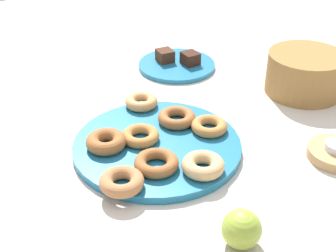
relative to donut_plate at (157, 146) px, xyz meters
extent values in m
plane|color=beige|center=(0.00, 0.00, -0.01)|extent=(2.40, 2.40, 0.00)
cylinder|color=#1E6B93|center=(0.00, 0.00, 0.00)|extent=(0.36, 0.36, 0.02)
torus|color=#B27547|center=(0.08, -0.14, 0.02)|extent=(0.12, 0.12, 0.03)
torus|color=#995B2D|center=(-0.04, 0.09, 0.02)|extent=(0.10, 0.10, 0.02)
torus|color=#995B2D|center=(0.07, -0.06, 0.02)|extent=(0.12, 0.12, 0.02)
torus|color=#BC7A3D|center=(-0.03, -0.02, 0.02)|extent=(0.11, 0.11, 0.02)
torus|color=tan|center=(0.13, 0.01, 0.02)|extent=(0.10, 0.10, 0.03)
torus|color=tan|center=(-0.15, 0.07, 0.02)|extent=(0.11, 0.11, 0.03)
torus|color=#995B2D|center=(-0.05, -0.09, 0.02)|extent=(0.09, 0.09, 0.03)
torus|color=#BC7A3D|center=(0.03, 0.12, 0.02)|extent=(0.08, 0.08, 0.02)
cylinder|color=#1E6B93|center=(-0.29, 0.30, 0.00)|extent=(0.22, 0.22, 0.01)
cube|color=#472819|center=(-0.32, 0.28, 0.02)|extent=(0.05, 0.05, 0.03)
cube|color=#381E14|center=(-0.26, 0.32, 0.02)|extent=(0.05, 0.05, 0.03)
cylinder|color=tan|center=(0.26, 0.27, 0.00)|extent=(0.12, 0.12, 0.02)
cylinder|color=olive|center=(0.03, 0.46, 0.04)|extent=(0.20, 0.20, 0.11)
sphere|color=#93AD38|center=(0.30, -0.06, 0.02)|extent=(0.07, 0.07, 0.07)
camera|label=1|loc=(0.67, -0.51, 0.58)|focal=51.21mm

